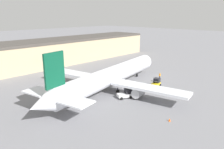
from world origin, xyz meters
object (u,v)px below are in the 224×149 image
baggage_tug (126,94)px  ground_crew_worker (160,76)px  airplane (110,77)px  safety_cone_near (170,120)px  belt_loader_truck (156,83)px

baggage_tug → ground_crew_worker: bearing=32.9°
ground_crew_worker → airplane: bearing=60.5°
safety_cone_near → belt_loader_truck: bearing=40.5°
baggage_tug → airplane: bearing=106.0°
airplane → baggage_tug: (-0.91, -5.45, -2.40)m
airplane → belt_loader_truck: size_ratio=13.10×
airplane → baggage_tug: airplane is taller
airplane → ground_crew_worker: bearing=-22.6°
baggage_tug → safety_cone_near: baggage_tug is taller
airplane → ground_crew_worker: 16.06m
airplane → ground_crew_worker: size_ratio=24.83×
airplane → baggage_tug: bearing=-110.2°
airplane → safety_cone_near: airplane is taller
safety_cone_near → ground_crew_worker: bearing=35.6°
baggage_tug → safety_cone_near: 12.07m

